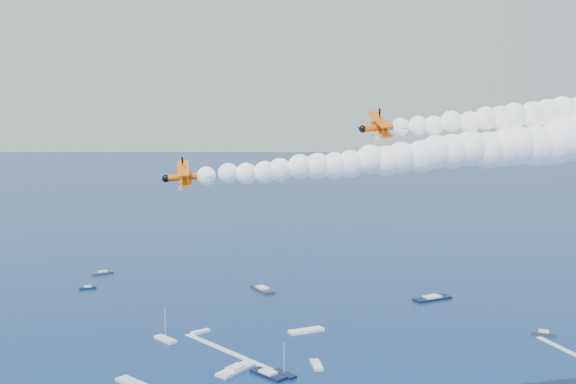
# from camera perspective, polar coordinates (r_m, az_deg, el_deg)

# --- Properties ---
(biplane_lead) EXTENTS (9.35, 10.75, 7.30)m
(biplane_lead) POSITION_cam_1_polar(r_m,az_deg,el_deg) (108.48, 7.58, 5.15)
(biplane_lead) COLOR #D95204
(biplane_trail) EXTENTS (9.04, 10.29, 6.52)m
(biplane_trail) POSITION_cam_1_polar(r_m,az_deg,el_deg) (101.78, -8.05, 1.23)
(biplane_trail) COLOR #DC5F04
(smoke_trail_trail) EXTENTS (71.34, 46.64, 12.34)m
(smoke_trail_trail) POSITION_cam_1_polar(r_m,az_deg,el_deg) (107.36, 10.52, 2.88)
(smoke_trail_trail) COLOR white
(spectator_boats) EXTENTS (218.56, 164.46, 0.70)m
(spectator_boats) POSITION_cam_1_polar(r_m,az_deg,el_deg) (188.86, 3.77, -12.81)
(spectator_boats) COLOR silver
(spectator_boats) RESTS_ON ground
(boat_wakes) EXTENTS (172.88, 87.94, 0.04)m
(boat_wakes) POSITION_cam_1_polar(r_m,az_deg,el_deg) (209.84, 18.84, -11.23)
(boat_wakes) COLOR white
(boat_wakes) RESTS_ON ground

